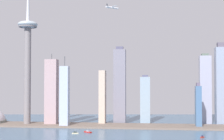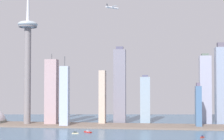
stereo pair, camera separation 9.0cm
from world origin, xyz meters
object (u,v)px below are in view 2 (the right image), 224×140
(boat_1, at_px, (75,133))
(airplane, at_px, (112,8))
(boat_3, at_px, (88,132))
(skyscraper_0, at_px, (120,86))
(skyscraper_6, at_px, (145,100))
(observation_tower, at_px, (28,49))
(boat_2, at_px, (202,137))
(skyscraper_1, at_px, (51,92))
(skyscraper_8, at_px, (65,96))
(skyscraper_2, at_px, (198,106))
(skyscraper_3, at_px, (205,89))
(skyscraper_9, at_px, (221,85))
(skyscraper_7, at_px, (102,97))

(boat_1, relative_size, airplane, 0.44)
(boat_3, bearing_deg, skyscraper_0, -72.67)
(skyscraper_6, height_order, boat_3, skyscraper_6)
(skyscraper_6, xyz_separation_m, boat_1, (-128.20, -173.82, -53.27))
(observation_tower, xyz_separation_m, boat_2, (362.67, -125.73, -168.19))
(boat_1, xyz_separation_m, airplane, (57.70, 113.97, 259.24))
(skyscraper_0, distance_m, skyscraper_1, 156.98)
(skyscraper_8, xyz_separation_m, boat_1, (43.28, -89.09, -63.73))
(skyscraper_1, xyz_separation_m, skyscraper_8, (35.76, -23.08, -8.13))
(skyscraper_2, distance_m, boat_2, 133.69)
(skyscraper_8, relative_size, boat_2, 19.89)
(observation_tower, distance_m, skyscraper_6, 293.04)
(airplane, bearing_deg, boat_1, -158.53)
(skyscraper_1, height_order, skyscraper_2, skyscraper_1)
(observation_tower, height_order, boat_2, observation_tower)
(skyscraper_3, relative_size, skyscraper_9, 0.87)
(skyscraper_1, relative_size, skyscraper_8, 1.05)
(skyscraper_8, height_order, boat_2, skyscraper_8)
(skyscraper_3, xyz_separation_m, boat_3, (-245.86, -163.73, -78.07))
(skyscraper_1, height_order, boat_2, skyscraper_1)
(skyscraper_0, relative_size, boat_1, 14.05)
(skyscraper_7, distance_m, boat_1, 154.48)
(skyscraper_8, height_order, boat_3, skyscraper_8)
(observation_tower, bearing_deg, skyscraper_2, 0.02)
(skyscraper_8, bearing_deg, skyscraper_1, 147.16)
(airplane, bearing_deg, skyscraper_6, -1.35)
(skyscraper_2, bearing_deg, skyscraper_3, 70.55)
(skyscraper_7, height_order, skyscraper_8, skyscraper_8)
(boat_3, bearing_deg, boat_2, -153.94)
(skyscraper_2, distance_m, airplane, 282.74)
(skyscraper_3, bearing_deg, skyscraper_7, -169.72)
(skyscraper_8, bearing_deg, skyscraper_7, 33.44)
(skyscraper_0, xyz_separation_m, skyscraper_3, (197.41, 20.55, -7.63))
(skyscraper_2, relative_size, boat_3, 5.54)
(skyscraper_2, relative_size, skyscraper_3, 0.59)
(skyscraper_6, bearing_deg, skyscraper_8, -153.71)
(skyscraper_6, xyz_separation_m, skyscraper_7, (-96.13, -34.97, 6.39))
(skyscraper_2, xyz_separation_m, skyscraper_3, (26.33, 74.55, 34.20))
(skyscraper_0, bearing_deg, boat_1, -113.38)
(skyscraper_0, relative_size, skyscraper_1, 1.12)
(boat_3, bearing_deg, skyscraper_1, -7.30)
(skyscraper_7, bearing_deg, skyscraper_1, -166.50)
(skyscraper_0, relative_size, skyscraper_8, 1.18)
(boat_1, height_order, airplane, airplane)
(skyscraper_1, height_order, skyscraper_9, skyscraper_9)
(airplane, bearing_deg, skyscraper_7, 94.18)
(skyscraper_3, xyz_separation_m, skyscraper_6, (-138.76, -7.64, -24.69))
(boat_3, bearing_deg, skyscraper_2, -121.86)
(observation_tower, bearing_deg, boat_3, -30.04)
(skyscraper_1, xyz_separation_m, skyscraper_2, (319.66, -5.27, -28.11))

